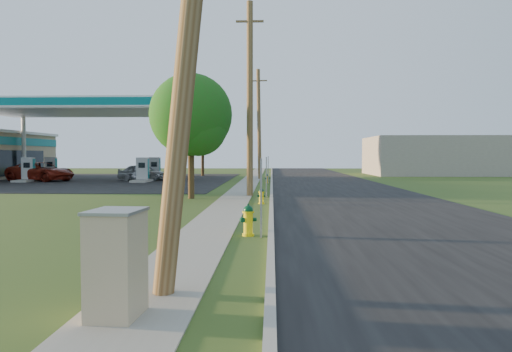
{
  "coord_description": "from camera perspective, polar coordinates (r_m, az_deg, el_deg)",
  "views": [
    {
      "loc": [
        0.52,
        -8.3,
        2.09
      ],
      "look_at": [
        0.0,
        8.0,
        1.4
      ],
      "focal_mm": 35.0,
      "sensor_mm": 36.0,
      "label": 1
    }
  ],
  "objects": [
    {
      "name": "utility_cabinet",
      "position": [
        6.67,
        -15.67,
        -9.67
      ],
      "size": [
        0.67,
        0.85,
        1.4
      ],
      "color": "tan",
      "rests_on": "ground"
    },
    {
      "name": "sign_post_near",
      "position": [
        12.55,
        0.59,
        -2.56
      ],
      "size": [
        0.05,
        0.04,
        2.0
      ],
      "primitive_type": "cube",
      "color": "gray",
      "rests_on": "ground"
    },
    {
      "name": "fuel_pump_sw",
      "position": [
        46.4,
        -22.38,
        0.55
      ],
      "size": [
        1.2,
        3.2,
        1.9
      ],
      "color": "#9E9A91",
      "rests_on": "ground"
    },
    {
      "name": "hydrant_far",
      "position": [
        36.79,
        1.29,
        -0.31
      ],
      "size": [
        0.36,
        0.32,
        0.7
      ],
      "color": "gold",
      "rests_on": "ground"
    },
    {
      "name": "fuel_pump_nw",
      "position": [
        42.78,
        -24.57,
        0.37
      ],
      "size": [
        1.2,
        3.2,
        1.9
      ],
      "color": "#9E9A91",
      "rests_on": "ground"
    },
    {
      "name": "distant_building",
      "position": [
        56.09,
        20.0,
        2.18
      ],
      "size": [
        14.0,
        10.0,
        4.0
      ],
      "primitive_type": "cube",
      "color": "gray",
      "rests_on": "ground"
    },
    {
      "name": "gas_canopy",
      "position": [
        43.01,
        -18.07,
        7.38
      ],
      "size": [
        18.18,
        9.18,
        6.4
      ],
      "color": "silver",
      "rests_on": "ground"
    },
    {
      "name": "road",
      "position": [
        18.84,
        14.04,
        -3.99
      ],
      "size": [
        8.0,
        120.0,
        0.02
      ],
      "primitive_type": "cube",
      "color": "black",
      "rests_on": "ground"
    },
    {
      "name": "fuel_pump_se",
      "position": [
        43.49,
        -11.49,
        0.57
      ],
      "size": [
        1.2,
        3.2,
        1.9
      ],
      "color": "#9E9A91",
      "rests_on": "ground"
    },
    {
      "name": "car_red",
      "position": [
        43.24,
        -23.39,
        0.46
      ],
      "size": [
        6.04,
        4.25,
        1.53
      ],
      "primitive_type": "imported",
      "rotation": [
        0.0,
        0.0,
        1.23
      ],
      "color": "maroon",
      "rests_on": "ground"
    },
    {
      "name": "sign_post_far",
      "position": [
        36.52,
        1.4,
        0.71
      ],
      "size": [
        0.05,
        0.04,
        2.0
      ],
      "primitive_type": "cube",
      "color": "gray",
      "rests_on": "ground"
    },
    {
      "name": "tree_verge",
      "position": [
        24.03,
        -7.25,
        6.6
      ],
      "size": [
        3.95,
        3.95,
        5.98
      ],
      "color": "#3B2815",
      "rests_on": "ground"
    },
    {
      "name": "ground_plane",
      "position": [
        8.57,
        -1.74,
        -11.68
      ],
      "size": [
        140.0,
        140.0,
        0.0
      ],
      "primitive_type": "plane",
      "color": "#2D471A",
      "rests_on": "ground"
    },
    {
      "name": "sign_post_mid",
      "position": [
        24.33,
        1.19,
        -0.15
      ],
      "size": [
        0.05,
        0.04,
        2.0
      ],
      "primitive_type": "cube",
      "color": "gray",
      "rests_on": "ground"
    },
    {
      "name": "curb",
      "position": [
        18.41,
        1.76,
        -3.86
      ],
      "size": [
        0.15,
        120.0,
        0.15
      ],
      "primitive_type": "cube",
      "color": "#9E9A91",
      "rests_on": "ground"
    },
    {
      "name": "fuel_pump_ne",
      "position": [
        39.61,
        -12.83,
        0.38
      ],
      "size": [
        1.2,
        3.2,
        1.9
      ],
      "color": "#9E9A91",
      "rests_on": "ground"
    },
    {
      "name": "tree_lot",
      "position": [
        50.19,
        -6.03,
        5.17
      ],
      "size": [
        4.63,
        4.63,
        7.01
      ],
      "color": "#3B2815",
      "rests_on": "ground"
    },
    {
      "name": "hydrant_mid",
      "position": [
        21.28,
        0.62,
        -2.31
      ],
      "size": [
        0.35,
        0.31,
        0.69
      ],
      "color": "yellow",
      "rests_on": "ground"
    },
    {
      "name": "utility_pole_mid",
      "position": [
        25.49,
        -0.71,
        8.87
      ],
      "size": [
        1.4,
        0.32,
        9.8
      ],
      "color": "brown",
      "rests_on": "ground"
    },
    {
      "name": "forecourt",
      "position": [
        43.6,
        -20.44,
        -0.47
      ],
      "size": [
        26.0,
        28.0,
        0.02
      ],
      "primitive_type": "cube",
      "color": "black",
      "rests_on": "ground"
    },
    {
      "name": "hydrant_near",
      "position": [
        12.9,
        -0.89,
        -5.08
      ],
      "size": [
        0.43,
        0.38,
        0.83
      ],
      "color": "yellow",
      "rests_on": "ground"
    },
    {
      "name": "price_pylon",
      "position": [
        31.39,
        -7.47,
        8.51
      ],
      "size": [
        0.34,
        2.04,
        6.85
      ],
      "color": "gray",
      "rests_on": "ground"
    },
    {
      "name": "utility_pole_far",
      "position": [
        43.4,
        0.35,
        6.0
      ],
      "size": [
        1.4,
        0.32,
        9.5
      ],
      "color": "brown",
      "rests_on": "ground"
    },
    {
      "name": "car_silver",
      "position": [
        41.65,
        -12.82,
        0.41
      ],
      "size": [
        4.15,
        2.19,
        1.35
      ],
      "primitive_type": "imported",
      "rotation": [
        0.0,
        0.0,
        1.41
      ],
      "color": "#A5A7AC",
      "rests_on": "ground"
    },
    {
      "name": "sidewalk",
      "position": [
        18.5,
        -3.68,
        -4.02
      ],
      "size": [
        1.5,
        120.0,
        0.03
      ],
      "primitive_type": "cube",
      "color": "gray",
      "rests_on": "ground"
    }
  ]
}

